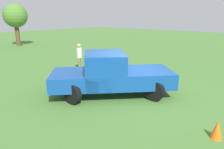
% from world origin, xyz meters
% --- Properties ---
extents(ground_plane, '(80.00, 80.00, 0.00)m').
position_xyz_m(ground_plane, '(0.00, 0.00, 0.00)').
color(ground_plane, '#477533').
extents(pickup_truck, '(4.98, 4.99, 1.84)m').
position_xyz_m(pickup_truck, '(0.74, 0.62, 0.96)').
color(pickup_truck, black).
rests_on(pickup_truck, ground_plane).
extents(person_bystander, '(0.45, 0.45, 1.67)m').
position_xyz_m(person_bystander, '(4.83, -1.35, 0.94)').
color(person_bystander, '#7A6B51').
rests_on(person_bystander, ground_plane).
extents(tree_back_left, '(2.58, 2.58, 4.63)m').
position_xyz_m(tree_back_left, '(18.38, -4.21, 3.27)').
color(tree_back_left, brown).
rests_on(tree_back_left, ground_plane).
extents(traffic_cone, '(0.32, 0.32, 0.55)m').
position_xyz_m(traffic_cone, '(-3.73, 1.24, 0.28)').
color(traffic_cone, orange).
rests_on(traffic_cone, ground_plane).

